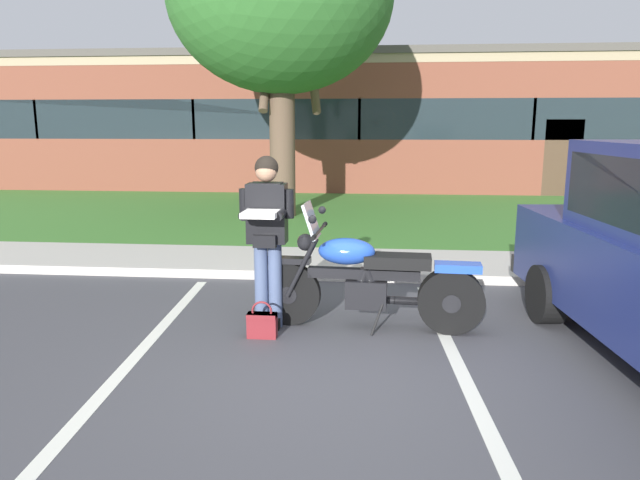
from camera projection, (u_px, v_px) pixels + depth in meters
ground_plane at (354, 363)px, 4.99m from camera, size 140.00×140.00×0.00m
curb_strip at (361, 276)px, 7.60m from camera, size 60.00×0.20×0.12m
concrete_walk at (362, 262)px, 8.44m from camera, size 60.00×1.50×0.08m
grass_lawn at (367, 213)px, 13.08m from camera, size 60.00×8.00×0.06m
stall_stripe_0 at (145, 346)px, 5.36m from camera, size 0.34×4.40×0.01m
stall_stripe_1 at (454, 357)px, 5.11m from camera, size 0.34×4.40×0.01m
motorcycle at (377, 281)px, 5.73m from camera, size 2.24×0.82×1.26m
rider_person at (267, 228)px, 5.69m from camera, size 0.54×0.59×1.70m
handbag at (262, 323)px, 5.56m from camera, size 0.28×0.13×0.36m
hedge_left at (177, 169)px, 17.46m from camera, size 2.99×0.90×1.24m
hedge_center_left at (321, 170)px, 17.07m from camera, size 3.15×0.90×1.24m
hedge_center_right at (471, 171)px, 16.69m from camera, size 3.10×0.90×1.24m
brick_building at (363, 122)px, 21.77m from camera, size 27.62×11.99×4.03m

